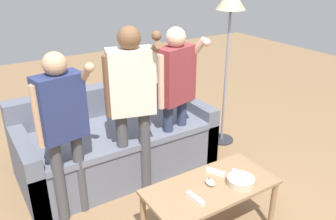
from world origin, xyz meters
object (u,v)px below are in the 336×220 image
at_px(floor_lamp, 230,13).
at_px(couch, 115,142).
at_px(game_remote_wand_far, 195,198).
at_px(coffee_table, 211,192).
at_px(player_right, 176,86).
at_px(game_remote_wand_spare, 216,172).
at_px(player_left, 62,120).
at_px(snack_bowl, 241,181).
at_px(game_remote_nunchuk, 210,182).
at_px(player_center, 132,94).
at_px(game_remote_wand_near, 237,176).

bearing_deg(floor_lamp, couch, 173.44).
xyz_separation_m(couch, game_remote_wand_far, (0.01, -1.36, 0.18)).
height_order(coffee_table, player_right, player_right).
xyz_separation_m(coffee_table, game_remote_wand_spare, (0.13, 0.11, 0.08)).
bearing_deg(player_left, couch, 38.25).
xyz_separation_m(coffee_table, game_remote_wand_far, (-0.20, -0.07, 0.08)).
distance_m(game_remote_wand_far, game_remote_wand_spare, 0.38).
distance_m(floor_lamp, player_left, 2.05).
distance_m(coffee_table, floor_lamp, 1.92).
relative_size(snack_bowl, game_remote_wand_far, 1.23).
height_order(snack_bowl, game_remote_nunchuk, snack_bowl).
height_order(floor_lamp, player_left, floor_lamp).
relative_size(player_left, player_center, 0.92).
distance_m(snack_bowl, player_center, 1.12).
height_order(snack_bowl, game_remote_wand_far, snack_bowl).
distance_m(snack_bowl, game_remote_wand_far, 0.40).
relative_size(player_center, game_remote_wand_spare, 9.84).
bearing_deg(couch, game_remote_wand_near, -71.36).
relative_size(game_remote_nunchuk, floor_lamp, 0.05).
xyz_separation_m(game_remote_wand_near, game_remote_wand_far, (-0.44, -0.05, -0.00)).
relative_size(floor_lamp, game_remote_wand_near, 11.12).
bearing_deg(player_center, game_remote_nunchuk, -74.41).
distance_m(floor_lamp, player_right, 1.04).
distance_m(player_right, game_remote_wand_near, 1.02).
bearing_deg(player_center, game_remote_wand_spare, -63.20).
distance_m(game_remote_nunchuk, floor_lamp, 1.87).
relative_size(game_remote_nunchuk, player_right, 0.06).
distance_m(floor_lamp, player_center, 1.46).
bearing_deg(coffee_table, player_center, 105.62).
bearing_deg(game_remote_wand_near, player_left, 142.33).
xyz_separation_m(snack_bowl, game_remote_wand_spare, (-0.07, 0.21, -0.01)).
bearing_deg(couch, floor_lamp, -6.56).
distance_m(coffee_table, snack_bowl, 0.24).
bearing_deg(coffee_table, game_remote_wand_near, -5.74).
height_order(couch, game_remote_wand_spare, couch).
height_order(player_right, game_remote_wand_spare, player_right).
relative_size(floor_lamp, player_right, 1.19).
xyz_separation_m(floor_lamp, player_center, (-1.33, -0.32, -0.52)).
height_order(coffee_table, game_remote_wand_near, game_remote_wand_near).
distance_m(floor_lamp, game_remote_wand_far, 2.05).
distance_m(game_remote_wand_near, game_remote_wand_far, 0.44).
height_order(floor_lamp, game_remote_wand_near, floor_lamp).
distance_m(couch, floor_lamp, 1.78).
bearing_deg(game_remote_nunchuk, player_left, 136.41).
xyz_separation_m(player_left, player_center, (0.60, 0.02, 0.08)).
bearing_deg(game_remote_wand_far, floor_lamp, 42.81).
relative_size(snack_bowl, game_remote_wand_spare, 1.31).
bearing_deg(player_center, player_left, -178.37).
xyz_separation_m(player_right, game_remote_wand_spare, (-0.14, -0.79, -0.45)).
relative_size(coffee_table, game_remote_nunchuk, 11.42).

